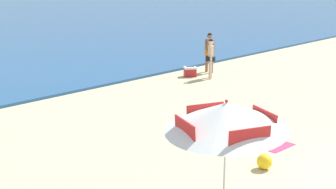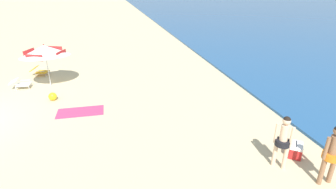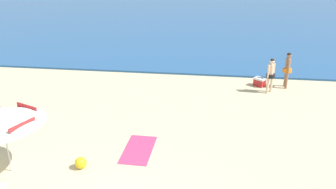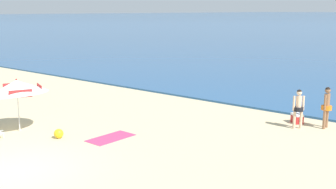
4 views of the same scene
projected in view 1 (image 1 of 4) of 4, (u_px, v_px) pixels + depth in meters
beach_umbrella_striped_main at (226, 116)px, 9.37m from camera, size 2.83×2.81×2.11m
person_standing_near_shore at (210, 50)px, 21.24m from camera, size 0.41×0.50×1.67m
person_standing_beside at (211, 56)px, 20.16m from camera, size 0.39×0.39×1.58m
cooler_box at (190, 72)px, 20.64m from camera, size 0.61×0.58×0.43m
beach_ball at (264, 162)px, 11.39m from camera, size 0.35×0.35×0.35m
beach_towel at (257, 140)px, 13.27m from camera, size 0.93×1.82×0.01m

